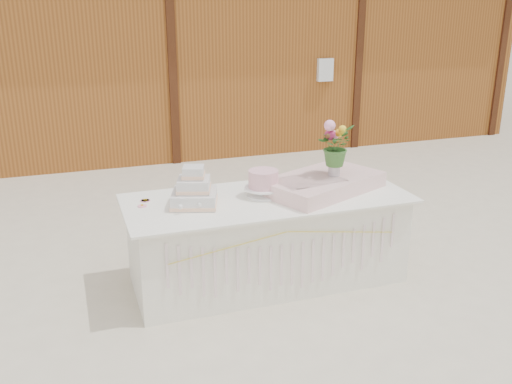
{
  "coord_description": "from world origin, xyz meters",
  "views": [
    {
      "loc": [
        -1.56,
        -4.25,
        2.35
      ],
      "look_at": [
        0.0,
        0.3,
        0.72
      ],
      "focal_mm": 40.0,
      "sensor_mm": 36.0,
      "label": 1
    }
  ],
  "objects": [
    {
      "name": "bouquet",
      "position": [
        0.61,
        0.01,
        1.21
      ],
      "size": [
        0.41,
        0.41,
        0.35
      ],
      "primitive_type": "imported",
      "rotation": [
        0.0,
        0.0,
        0.75
      ],
      "color": "#356528",
      "rests_on": "flower_vase"
    },
    {
      "name": "barn",
      "position": [
        -0.01,
        5.99,
        1.68
      ],
      "size": [
        12.6,
        4.6,
        3.3
      ],
      "color": "brown",
      "rests_on": "ground"
    },
    {
      "name": "pink_cake_stand",
      "position": [
        -0.03,
        0.03,
        0.9
      ],
      "size": [
        0.32,
        0.32,
        0.23
      ],
      "color": "white",
      "rests_on": "cake_table"
    },
    {
      "name": "cake_table",
      "position": [
        0.0,
        -0.0,
        0.39
      ],
      "size": [
        2.4,
        1.0,
        0.77
      ],
      "color": "white",
      "rests_on": "ground"
    },
    {
      "name": "ground",
      "position": [
        0.0,
        0.0,
        0.0
      ],
      "size": [
        80.0,
        80.0,
        0.0
      ],
      "primitive_type": "plane",
      "color": "beige",
      "rests_on": "ground"
    },
    {
      "name": "satin_runner",
      "position": [
        0.51,
        0.01,
        0.84
      ],
      "size": [
        1.19,
        0.96,
        0.13
      ],
      "primitive_type": "cube",
      "rotation": [
        0.0,
        0.0,
        0.41
      ],
      "color": "beige",
      "rests_on": "cake_table"
    },
    {
      "name": "wedding_cake",
      "position": [
        -0.63,
        0.01,
        0.88
      ],
      "size": [
        0.45,
        0.45,
        0.33
      ],
      "rotation": [
        0.0,
        0.0,
        -0.31
      ],
      "color": "silver",
      "rests_on": "cake_table"
    },
    {
      "name": "loose_flowers",
      "position": [
        -1.06,
        0.14,
        0.78
      ],
      "size": [
        0.26,
        0.4,
        0.02
      ],
      "primitive_type": null,
      "rotation": [
        0.0,
        0.0,
        -0.33
      ],
      "color": "pink",
      "rests_on": "cake_table"
    },
    {
      "name": "flower_vase",
      "position": [
        0.61,
        0.01,
        0.97
      ],
      "size": [
        0.1,
        0.1,
        0.14
      ],
      "primitive_type": "cylinder",
      "color": "#A7A8AC",
      "rests_on": "satin_runner"
    }
  ]
}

